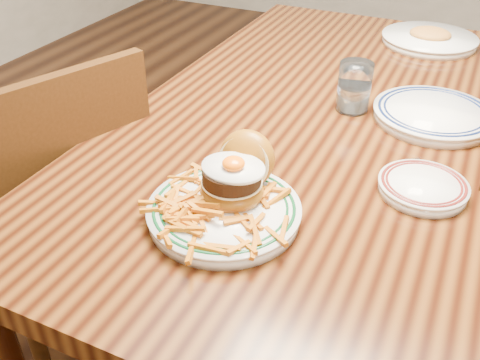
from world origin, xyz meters
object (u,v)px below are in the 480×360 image
at_px(table, 314,142).
at_px(main_plate, 228,197).
at_px(chair_left, 62,214).
at_px(side_plate, 423,186).

xyz_separation_m(table, main_plate, (-0.02, -0.46, 0.12)).
xyz_separation_m(table, chair_left, (-0.56, -0.35, -0.17)).
bearing_deg(side_plate, table, 150.75).
height_order(table, main_plate, main_plate).
xyz_separation_m(table, side_plate, (0.29, -0.24, 0.10)).
distance_m(table, chair_left, 0.68).
relative_size(table, main_plate, 5.68).
bearing_deg(chair_left, main_plate, 8.62).
bearing_deg(chair_left, table, 52.21).
distance_m(chair_left, main_plate, 0.63).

